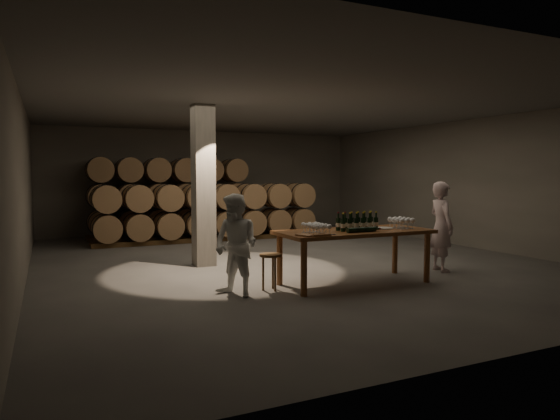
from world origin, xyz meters
name	(u,v)px	position (x,y,z in m)	size (l,w,h in m)	color
room	(203,186)	(-1.80, 0.20, 1.60)	(12.00, 12.00, 12.00)	#4D4A48
tasting_table	(354,236)	(0.00, -2.50, 0.80)	(2.60, 1.10, 0.90)	brown
barrel_stack_back	(170,196)	(-1.35, 5.20, 1.20)	(4.70, 0.95, 2.31)	brown
barrel_stack_front	(210,211)	(-0.57, 3.80, 0.83)	(6.26, 0.95, 1.57)	brown
bottle_cluster	(357,224)	(0.04, -2.52, 1.01)	(0.73, 0.23, 0.31)	black
lying_bottles	(362,230)	(-0.05, -2.80, 0.94)	(0.63, 0.08, 0.08)	black
glass_cluster_left	(316,226)	(-0.81, -2.63, 1.02)	(0.30, 0.52, 0.16)	silver
glass_cluster_right	(401,220)	(0.91, -2.56, 1.04)	(0.31, 0.42, 0.19)	silver
plate	(384,228)	(0.59, -2.51, 0.91)	(0.31, 0.31, 0.02)	silver
notebook_near	(320,235)	(-0.89, -2.91, 0.92)	(0.27, 0.22, 0.03)	brown
notebook_corner	(307,235)	(-1.09, -2.85, 0.91)	(0.22, 0.28, 0.02)	brown
pen	(331,235)	(-0.70, -2.92, 0.91)	(0.01, 0.01, 0.15)	black
stool	(270,260)	(-1.47, -2.35, 0.47)	(0.35, 0.35, 0.58)	brown
person_man	(441,227)	(2.08, -2.29, 0.85)	(0.62, 0.41, 1.69)	beige
person_woman	(236,245)	(-2.09, -2.49, 0.77)	(0.75, 0.58, 1.54)	white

